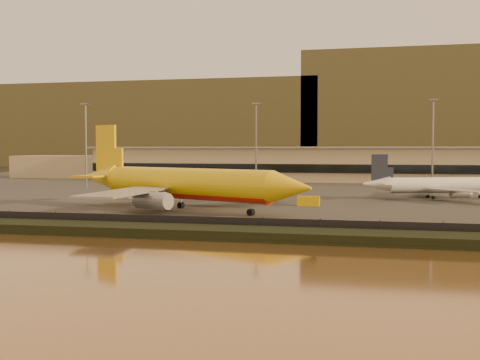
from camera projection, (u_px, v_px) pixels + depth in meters
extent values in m
plane|color=black|center=(218.00, 222.00, 98.93)|extent=(900.00, 900.00, 0.00)
cube|color=black|center=(186.00, 232.00, 82.35)|extent=(320.00, 7.00, 1.40)
cube|color=#2D2D2D|center=(296.00, 186.00, 191.32)|extent=(320.00, 220.00, 0.20)
cube|color=black|center=(194.00, 224.00, 86.21)|extent=(300.00, 0.05, 2.20)
cube|color=tan|center=(307.00, 165.00, 220.19)|extent=(160.00, 22.00, 12.00)
cube|color=black|center=(304.00, 168.00, 209.34)|extent=(160.00, 0.60, 3.00)
cube|color=gray|center=(307.00, 147.00, 219.86)|extent=(164.00, 24.00, 0.60)
cube|color=tan|center=(77.00, 167.00, 245.64)|extent=(50.00, 18.00, 9.00)
cylinder|color=slate|center=(86.00, 147.00, 179.92)|extent=(0.50, 0.50, 25.00)
cube|color=slate|center=(85.00, 104.00, 179.25)|extent=(2.20, 2.20, 0.40)
cylinder|color=slate|center=(256.00, 147.00, 178.34)|extent=(0.50, 0.50, 25.00)
cube|color=slate|center=(256.00, 104.00, 177.67)|extent=(2.20, 2.20, 0.40)
cylinder|color=slate|center=(433.00, 146.00, 165.08)|extent=(0.50, 0.50, 25.00)
cube|color=slate|center=(434.00, 100.00, 164.42)|extent=(2.20, 2.20, 0.40)
cube|color=brown|center=(158.00, 128.00, 459.86)|extent=(260.00, 160.00, 55.00)
cube|color=brown|center=(477.00, 115.00, 407.45)|extent=(220.00, 160.00, 70.00)
cylinder|color=yellow|center=(188.00, 183.00, 115.17)|extent=(38.07, 20.80, 5.64)
cylinder|color=red|center=(188.00, 188.00, 115.22)|extent=(36.57, 19.22, 4.40)
cone|color=yellow|center=(291.00, 187.00, 101.26)|extent=(9.22, 8.21, 5.64)
cone|color=yellow|center=(103.00, 177.00, 129.71)|extent=(11.21, 9.08, 5.64)
cube|color=yellow|center=(106.00, 148.00, 128.74)|extent=(5.65, 2.80, 9.88)
cube|color=yellow|center=(129.00, 174.00, 132.91)|extent=(7.62, 7.61, 0.34)
cube|color=yellow|center=(89.00, 176.00, 123.87)|extent=(5.92, 5.86, 0.34)
cube|color=gray|center=(231.00, 184.00, 127.91)|extent=(22.75, 22.52, 0.34)
cylinder|color=gray|center=(231.00, 193.00, 123.44)|extent=(7.21, 5.45, 3.10)
cube|color=gray|center=(125.00, 192.00, 103.83)|extent=(8.26, 24.62, 0.34)
cylinder|color=gray|center=(151.00, 200.00, 105.23)|extent=(7.21, 5.45, 3.10)
cylinder|color=black|center=(251.00, 212.00, 106.52)|extent=(1.53, 1.40, 1.24)
cylinder|color=slate|center=(251.00, 209.00, 106.49)|extent=(0.22, 0.22, 2.54)
cylinder|color=black|center=(163.00, 207.00, 115.81)|extent=(1.53, 1.40, 1.24)
cylinder|color=slate|center=(163.00, 204.00, 115.78)|extent=(0.22, 0.22, 2.54)
cylinder|color=black|center=(181.00, 205.00, 119.88)|extent=(1.53, 1.40, 1.24)
cylinder|color=slate|center=(181.00, 202.00, 119.85)|extent=(0.22, 0.22, 2.54)
cylinder|color=silver|center=(441.00, 185.00, 142.49)|extent=(25.16, 11.40, 3.52)
cylinder|color=gray|center=(441.00, 187.00, 142.53)|extent=(24.25, 10.44, 2.75)
cone|color=silver|center=(376.00, 184.00, 140.98)|extent=(7.13, 5.35, 3.52)
cube|color=black|center=(380.00, 167.00, 140.84)|extent=(3.76, 1.50, 6.16)
cube|color=silver|center=(377.00, 182.00, 144.60)|extent=(3.55, 3.38, 0.21)
cube|color=silver|center=(387.00, 184.00, 137.60)|extent=(4.82, 4.79, 0.21)
cube|color=gray|center=(422.00, 185.00, 152.09)|extent=(5.88, 16.12, 0.21)
cylinder|color=gray|center=(433.00, 189.00, 149.94)|extent=(4.62, 3.18, 1.94)
cube|color=gray|center=(457.00, 190.00, 132.83)|extent=(14.05, 15.25, 0.21)
cylinder|color=gray|center=(460.00, 194.00, 135.41)|extent=(4.62, 3.18, 1.94)
cylinder|color=black|center=(480.00, 197.00, 143.57)|extent=(0.93, 0.83, 0.77)
cylinder|color=slate|center=(480.00, 195.00, 143.55)|extent=(0.19, 0.19, 1.58)
cylinder|color=black|center=(433.00, 198.00, 140.82)|extent=(0.93, 0.83, 0.77)
cylinder|color=slate|center=(433.00, 196.00, 140.80)|extent=(0.19, 0.19, 1.58)
cylinder|color=black|center=(428.00, 197.00, 143.97)|extent=(0.93, 0.83, 0.77)
cylinder|color=slate|center=(428.00, 195.00, 143.95)|extent=(0.19, 0.19, 1.58)
cube|color=yellow|center=(309.00, 201.00, 124.79)|extent=(4.55, 2.06, 2.05)
cube|color=silver|center=(138.00, 195.00, 140.60)|extent=(4.99, 3.48, 2.06)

